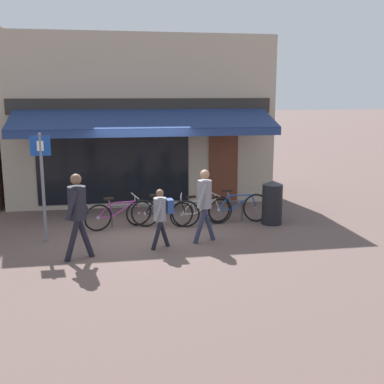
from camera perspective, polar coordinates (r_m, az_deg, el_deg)
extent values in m
plane|color=brown|center=(11.92, -5.13, -4.79)|extent=(160.00, 160.00, 0.00)
cube|color=tan|center=(15.74, -6.20, 8.57)|extent=(8.04, 3.00, 5.06)
cube|color=black|center=(14.33, -9.21, 3.02)|extent=(4.42, 0.04, 2.20)
cube|color=#5B2D1E|center=(14.77, 3.72, 2.62)|extent=(0.90, 0.04, 2.10)
cube|color=#282623|center=(14.21, -5.82, 10.10)|extent=(7.64, 0.06, 0.44)
cube|color=navy|center=(13.42, -5.53, 8.62)|extent=(7.24, 1.66, 0.50)
cube|color=navy|center=(12.62, -5.20, 6.96)|extent=(7.24, 0.03, 0.20)
cylinder|color=#47494F|center=(12.50, -1.61, -1.36)|extent=(3.53, 0.04, 0.04)
cylinder|color=#47494F|center=(12.44, -9.46, -2.89)|extent=(0.04, 0.04, 0.55)
cylinder|color=#47494F|center=(12.92, 5.96, -2.25)|extent=(0.04, 0.04, 0.55)
torus|color=black|center=(12.43, -6.32, -2.46)|extent=(0.71, 0.34, 0.70)
cylinder|color=#9E9EA3|center=(12.43, -6.32, -2.46)|extent=(0.09, 0.09, 0.08)
torus|color=black|center=(12.09, -11.06, -3.02)|extent=(0.71, 0.34, 0.70)
cylinder|color=#9E9EA3|center=(12.09, -11.06, -3.02)|extent=(0.09, 0.09, 0.08)
cylinder|color=#892D7A|center=(12.24, -8.08, -1.99)|extent=(0.59, 0.18, 0.37)
cylinder|color=#892D7A|center=(12.16, -8.24, -1.21)|extent=(0.64, 0.24, 0.05)
cylinder|color=#892D7A|center=(12.13, -9.55, -2.12)|extent=(0.11, 0.11, 0.37)
cylinder|color=#892D7A|center=(12.14, -10.21, -2.96)|extent=(0.37, 0.15, 0.05)
cylinder|color=#892D7A|center=(12.07, -10.39, -2.18)|extent=(0.33, 0.09, 0.37)
cylinder|color=#892D7A|center=(12.35, -6.55, -1.78)|extent=(0.15, 0.12, 0.34)
cylinder|color=#9E9EA3|center=(12.03, -9.79, -1.12)|extent=(0.06, 0.05, 0.11)
cube|color=black|center=(12.00, -9.86, -0.81)|extent=(0.26, 0.18, 0.06)
cylinder|color=#9E9EA3|center=(12.25, -6.79, -0.77)|extent=(0.04, 0.05, 0.14)
cylinder|color=#9E9EA3|center=(12.23, -6.78, -0.46)|extent=(0.19, 0.50, 0.09)
torus|color=black|center=(12.21, -0.76, -2.59)|extent=(0.73, 0.24, 0.72)
cylinder|color=#9E9EA3|center=(12.21, -0.76, -2.59)|extent=(0.08, 0.08, 0.07)
torus|color=black|center=(12.29, -5.60, -2.55)|extent=(0.73, 0.24, 0.72)
cylinder|color=#9E9EA3|center=(12.29, -5.60, -2.55)|extent=(0.08, 0.08, 0.07)
cylinder|color=black|center=(12.18, -2.61, -1.86)|extent=(0.57, 0.18, 0.38)
cylinder|color=black|center=(12.13, -2.81, -1.02)|extent=(0.63, 0.16, 0.05)
cylinder|color=black|center=(12.21, -4.11, -1.81)|extent=(0.12, 0.05, 0.38)
cylinder|color=black|center=(12.28, -4.75, -2.60)|extent=(0.36, 0.10, 0.05)
cylinder|color=black|center=(12.22, -4.96, -1.77)|extent=(0.31, 0.12, 0.38)
cylinder|color=black|center=(12.16, -1.03, -1.83)|extent=(0.15, 0.04, 0.35)
cylinder|color=#9E9EA3|center=(12.14, -4.39, -0.75)|extent=(0.06, 0.03, 0.11)
cube|color=black|center=(12.12, -4.46, -0.43)|extent=(0.26, 0.15, 0.06)
cylinder|color=#9E9EA3|center=(12.09, -1.31, -0.75)|extent=(0.03, 0.04, 0.14)
cylinder|color=#9E9EA3|center=(12.07, -1.31, -0.43)|extent=(0.13, 0.51, 0.06)
torus|color=black|center=(12.73, 3.24, -2.18)|extent=(0.64, 0.21, 0.65)
cylinder|color=#9E9EA3|center=(12.73, 3.24, -2.18)|extent=(0.08, 0.08, 0.07)
torus|color=black|center=(12.28, -1.25, -2.68)|extent=(0.64, 0.21, 0.65)
cylinder|color=#9E9EA3|center=(12.28, -1.25, -2.68)|extent=(0.08, 0.08, 0.07)
cylinder|color=#BCB7B2|center=(12.52, 1.58, -1.74)|extent=(0.59, 0.18, 0.35)
cylinder|color=#BCB7B2|center=(12.46, 1.42, -1.01)|extent=(0.65, 0.20, 0.05)
cylinder|color=#BCB7B2|center=(12.38, 0.20, -1.85)|extent=(0.12, 0.07, 0.34)
cylinder|color=#BCB7B2|center=(12.36, -0.44, -2.63)|extent=(0.38, 0.13, 0.05)
cylinder|color=#BCB7B2|center=(12.30, -0.61, -1.90)|extent=(0.32, 0.11, 0.34)
cylinder|color=#BCB7B2|center=(12.67, 3.01, -1.55)|extent=(0.15, 0.08, 0.31)
cylinder|color=#9E9EA3|center=(12.30, -0.03, -0.90)|extent=(0.06, 0.04, 0.11)
cube|color=black|center=(12.28, -0.10, -0.59)|extent=(0.26, 0.16, 0.05)
cylinder|color=#9E9EA3|center=(12.59, 2.79, -0.60)|extent=(0.03, 0.03, 0.14)
cylinder|color=#9E9EA3|center=(12.57, 2.80, -0.29)|extent=(0.15, 0.51, 0.03)
torus|color=black|center=(12.92, 7.63, -1.86)|extent=(0.75, 0.18, 0.74)
cylinder|color=#9E9EA3|center=(12.92, 7.63, -1.86)|extent=(0.07, 0.07, 0.08)
torus|color=black|center=(12.61, 3.15, -2.11)|extent=(0.75, 0.18, 0.74)
cylinder|color=#9E9EA3|center=(12.61, 3.15, -2.11)|extent=(0.07, 0.07, 0.08)
cylinder|color=#1E4793|center=(12.78, 5.93, -1.22)|extent=(0.58, 0.11, 0.39)
cylinder|color=#1E4793|center=(12.75, 5.74, -0.37)|extent=(0.64, 0.06, 0.05)
cylinder|color=#1E4793|center=(12.68, 4.55, -1.25)|extent=(0.13, 0.10, 0.39)
cylinder|color=#1E4793|center=(12.66, 3.95, -2.11)|extent=(0.37, 0.05, 0.05)
cylinder|color=#1E4793|center=(12.63, 3.76, -1.25)|extent=(0.32, 0.10, 0.38)
cylinder|color=#1E4793|center=(12.89, 7.37, -1.11)|extent=(0.16, 0.09, 0.36)
cylinder|color=#9E9EA3|center=(12.65, 4.29, -0.17)|extent=(0.06, 0.04, 0.11)
cube|color=black|center=(12.64, 4.21, 0.14)|extent=(0.24, 0.12, 0.06)
cylinder|color=#9E9EA3|center=(12.85, 7.10, -0.03)|extent=(0.03, 0.05, 0.14)
cylinder|color=#9E9EA3|center=(12.85, 7.09, 0.28)|extent=(0.05, 0.52, 0.10)
cylinder|color=#282D47|center=(10.95, 0.99, -4.06)|extent=(0.33, 0.11, 0.83)
cylinder|color=#282D47|center=(11.16, 1.98, -3.76)|extent=(0.33, 0.11, 0.83)
cylinder|color=gray|center=(10.88, 1.51, -0.26)|extent=(0.32, 0.32, 0.64)
sphere|color=#A87A5B|center=(10.80, 1.52, 2.11)|extent=(0.21, 0.21, 0.21)
cylinder|color=gray|center=(11.08, 1.77, -0.05)|extent=(0.28, 0.15, 0.56)
cylinder|color=gray|center=(10.69, 1.23, -0.48)|extent=(0.28, 0.15, 0.56)
cylinder|color=black|center=(10.56, -4.18, -5.17)|extent=(0.28, 0.12, 0.66)
cylinder|color=black|center=(10.74, -3.37, -4.86)|extent=(0.28, 0.12, 0.66)
cylinder|color=gray|center=(10.50, -3.81, -2.05)|extent=(0.32, 0.32, 0.50)
sphere|color=brown|center=(10.42, -3.84, -0.12)|extent=(0.17, 0.17, 0.17)
cylinder|color=gray|center=(10.67, -3.60, -1.82)|extent=(0.24, 0.15, 0.45)
cylinder|color=gray|center=(10.33, -4.03, -2.29)|extent=(0.24, 0.15, 0.45)
cube|color=navy|center=(10.53, -2.67, -1.66)|extent=(0.16, 0.26, 0.30)
cylinder|color=black|center=(10.09, -14.00, -5.65)|extent=(0.36, 0.12, 0.89)
cylinder|color=black|center=(10.27, -12.55, -5.27)|extent=(0.36, 0.12, 0.89)
cylinder|color=black|center=(9.99, -13.47, -1.27)|extent=(0.37, 0.37, 0.68)
sphere|color=brown|center=(9.89, -13.60, 1.47)|extent=(0.22, 0.22, 0.22)
cylinder|color=black|center=(10.19, -12.86, -0.99)|extent=(0.31, 0.17, 0.60)
cylinder|color=black|center=(9.79, -14.10, -1.56)|extent=(0.31, 0.17, 0.60)
cylinder|color=black|center=(12.69, 9.47, -1.45)|extent=(0.53, 0.53, 1.05)
cone|color=#33353A|center=(12.57, 9.56, 1.11)|extent=(0.54, 0.54, 0.11)
cylinder|color=slate|center=(11.34, -17.24, 0.37)|extent=(0.07, 0.07, 2.50)
cube|color=#14429E|center=(11.19, -17.54, 5.24)|extent=(0.44, 0.02, 0.44)
cube|color=white|center=(11.18, -17.55, 5.23)|extent=(0.14, 0.01, 0.22)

